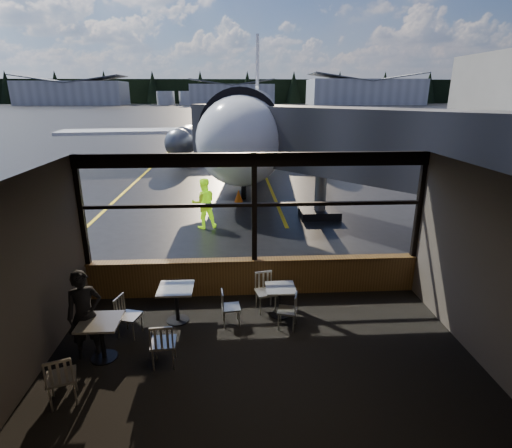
{
  "coord_description": "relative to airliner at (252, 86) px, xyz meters",
  "views": [
    {
      "loc": [
        -0.49,
        -8.94,
        4.75
      ],
      "look_at": [
        0.1,
        1.0,
        1.5
      ],
      "focal_mm": 28.0,
      "sensor_mm": 36.0,
      "label": 1
    }
  ],
  "objects": [
    {
      "name": "chair_near_n",
      "position": [
        -0.84,
        -21.99,
        -4.87
      ],
      "size": [
        0.59,
        0.59,
        0.91
      ],
      "primitive_type": null,
      "rotation": [
        0.0,
        0.0,
        3.35
      ],
      "color": "beige",
      "rests_on": "carpet_floor"
    },
    {
      "name": "mullion_centre",
      "position": [
        -1.05,
        -21.14,
        -3.12
      ],
      "size": [
        0.12,
        0.12,
        2.6
      ],
      "primitive_type": "cube",
      "color": "black",
      "rests_on": "ground"
    },
    {
      "name": "chair_near_w",
      "position": [
        -1.63,
        -22.52,
        -4.92
      ],
      "size": [
        0.49,
        0.49,
        0.81
      ],
      "primitive_type": null,
      "rotation": [
        0.0,
        0.0,
        -1.46
      ],
      "color": "#AAA599",
      "rests_on": "carpet_floor"
    },
    {
      "name": "chair_mid_s",
      "position": [
        -2.85,
        -23.8,
        -4.86
      ],
      "size": [
        0.53,
        0.53,
        0.92
      ],
      "primitive_type": null,
      "rotation": [
        0.0,
        0.0,
        0.06
      ],
      "color": "#B7B2A6",
      "rests_on": "carpet_floor"
    },
    {
      "name": "window_sill",
      "position": [
        -1.05,
        -21.14,
        -4.87
      ],
      "size": [
        8.0,
        0.28,
        0.9
      ],
      "primitive_type": "cube",
      "color": "#543719",
      "rests_on": "ground"
    },
    {
      "name": "chair_mid_w",
      "position": [
        -3.7,
        -22.81,
        -4.88
      ],
      "size": [
        0.59,
        0.59,
        0.88
      ],
      "primitive_type": null,
      "rotation": [
        0.0,
        0.0,
        -1.85
      ],
      "color": "#B8B3A6",
      "rests_on": "carpet_floor"
    },
    {
      "name": "mullion_right",
      "position": [
        2.9,
        -21.14,
        -3.12
      ],
      "size": [
        0.12,
        0.12,
        2.6
      ],
      "primitive_type": "cube",
      "color": "black",
      "rests_on": "ground"
    },
    {
      "name": "airliner",
      "position": [
        0.0,
        0.0,
        0.0
      ],
      "size": [
        31.97,
        37.25,
        10.64
      ],
      "primitive_type": null,
      "rotation": [
        0.0,
        0.0,
        -0.09
      ],
      "color": "white",
      "rests_on": "ground_plane"
    },
    {
      "name": "carpet_floor",
      "position": [
        -1.05,
        -24.14,
        -5.31
      ],
      "size": [
        8.0,
        6.0,
        0.01
      ],
      "primitive_type": "cube",
      "color": "black",
      "rests_on": "ground"
    },
    {
      "name": "chair_near_e",
      "position": [
        -0.45,
        -22.72,
        -4.92
      ],
      "size": [
        0.54,
        0.54,
        0.81
      ],
      "primitive_type": null,
      "rotation": [
        0.0,
        0.0,
        1.32
      ],
      "color": "#B1ADA0",
      "rests_on": "carpet_floor"
    },
    {
      "name": "window_header",
      "position": [
        -1.05,
        -21.14,
        -1.97
      ],
      "size": [
        8.0,
        0.18,
        0.3
      ],
      "primitive_type": "cube",
      "color": "black",
      "rests_on": "ground"
    },
    {
      "name": "ground_plane",
      "position": [
        -1.05,
        98.86,
        -5.32
      ],
      "size": [
        520.0,
        520.0,
        0.0
      ],
      "primitive_type": "plane",
      "color": "black",
      "rests_on": "ground"
    },
    {
      "name": "chair_left_s",
      "position": [
        -4.33,
        -24.63,
        -4.86
      ],
      "size": [
        0.64,
        0.64,
        0.92
      ],
      "primitive_type": null,
      "rotation": [
        0.0,
        0.0,
        0.34
      ],
      "color": "beige",
      "rests_on": "carpet_floor"
    },
    {
      "name": "fuel_tank_b",
      "position": [
        -21.05,
        160.86,
        -2.32
      ],
      "size": [
        8.0,
        8.0,
        6.0
      ],
      "primitive_type": "cylinder",
      "color": "silver",
      "rests_on": "ground_plane"
    },
    {
      "name": "cone_nose",
      "position": [
        -1.28,
        -12.19,
        -5.04
      ],
      "size": [
        0.41,
        0.41,
        0.56
      ],
      "primitive_type": "cone",
      "color": "orange",
      "rests_on": "ground_plane"
    },
    {
      "name": "mullion_left",
      "position": [
        -5.0,
        -21.14,
        -3.12
      ],
      "size": [
        0.12,
        0.12,
        2.6
      ],
      "primitive_type": "cube",
      "color": "black",
      "rests_on": "ground"
    },
    {
      "name": "treeline",
      "position": [
        -1.05,
        188.86,
        0.68
      ],
      "size": [
        360.0,
        3.0,
        12.0
      ],
      "primitive_type": "cube",
      "color": "black",
      "rests_on": "ground_plane"
    },
    {
      "name": "jet_bridge",
      "position": [
        2.55,
        -15.64,
        -2.84
      ],
      "size": [
        9.31,
        11.37,
        4.96
      ],
      "primitive_type": null,
      "color": "#2C2C2F",
      "rests_on": "ground_plane"
    },
    {
      "name": "hangar_left",
      "position": [
        -71.05,
        158.86,
        0.18
      ],
      "size": [
        45.0,
        18.0,
        11.0
      ],
      "primitive_type": null,
      "color": "silver",
      "rests_on": "ground_plane"
    },
    {
      "name": "wall_left",
      "position": [
        -5.05,
        -24.14,
        -3.57
      ],
      "size": [
        0.04,
        6.0,
        3.5
      ],
      "primitive_type": "cube",
      "color": "#4E453E",
      "rests_on": "ground"
    },
    {
      "name": "cafe_table_mid",
      "position": [
        -2.8,
        -22.32,
        -4.92
      ],
      "size": [
        0.74,
        0.74,
        0.81
      ],
      "primitive_type": null,
      "color": "#AAA69C",
      "rests_on": "carpet_floor"
    },
    {
      "name": "ceiling",
      "position": [
        -1.05,
        -24.14,
        -1.82
      ],
      "size": [
        8.0,
        6.0,
        0.04
      ],
      "primitive_type": "cube",
      "color": "#38332D",
      "rests_on": "ground"
    },
    {
      "name": "ground_crew",
      "position": [
        -2.62,
        -15.83,
        -4.39
      ],
      "size": [
        1.05,
        0.91,
        1.85
      ],
      "primitive_type": "imported",
      "rotation": [
        0.0,
        0.0,
        3.39
      ],
      "color": "#BFF219",
      "rests_on": "ground_plane"
    },
    {
      "name": "cafe_table_left",
      "position": [
        -4.02,
        -23.55,
        -4.92
      ],
      "size": [
        0.73,
        0.73,
        0.81
      ],
      "primitive_type": null,
      "color": "#9E9A91",
      "rests_on": "carpet_floor"
    },
    {
      "name": "window_transom",
      "position": [
        -1.05,
        -21.14,
        -3.02
      ],
      "size": [
        8.0,
        0.1,
        0.08
      ],
      "primitive_type": "cube",
      "color": "black",
      "rests_on": "ground"
    },
    {
      "name": "hangar_mid",
      "position": [
        -1.05,
        163.86,
        -0.32
      ],
      "size": [
        38.0,
        15.0,
        10.0
      ],
      "primitive_type": null,
      "color": "silver",
      "rests_on": "ground_plane"
    },
    {
      "name": "fuel_tank_a",
      "position": [
        -31.05,
        160.86,
        -2.32
      ],
      "size": [
        8.0,
        8.0,
        6.0
      ],
      "primitive_type": "cylinder",
      "color": "silver",
      "rests_on": "ground_plane"
    },
    {
      "name": "hangar_right",
      "position": [
        58.95,
        156.86,
        0.68
      ],
      "size": [
        50.0,
        20.0,
        12.0
      ],
      "primitive_type": null,
      "color": "silver",
      "rests_on": "ground_plane"
    },
    {
      "name": "wall_right",
      "position": [
        2.95,
        -24.14,
        -3.57
      ],
      "size": [
        0.04,
        6.0,
        3.5
      ],
      "primitive_type": "cube",
      "color": "#4E453E",
      "rests_on": "ground"
    },
    {
      "name": "fuel_tank_c",
      "position": [
        -11.05,
        160.86,
        -2.32
      ],
      "size": [
        8.0,
        8.0,
        6.0
      ],
      "primitive_type": "cylinder",
      "color": "silver",
      "rests_on": "ground_plane"
    },
    {
      "name": "wall_back",
      "position": [
        -1.05,
        -27.14,
        -3.57
      ],
      "size": [
        8.0,
        0.04,
        3.5
      ],
      "primitive_type": "cube",
      "color": "#4E453E",
      "rests_on": "ground"
    },
    {
      "name": "cafe_table_near",
      "position": [
        -0.53,
        -22.22,
        -4.97
      ],
      "size": [
        0.64,
        0.64,
        0.71
      ],
      "primitive_type": null,
      "color": "#A59F98",
      "rests_on": "carpet_floor"
    },
    {
      "name": "passenger",
      "position": [
        -4.32,
        -23.41,
        -4.45
      ],
      "size": [
        0.75,
        0.64,
        1.74
      ],
      "primitive_type": "imported",
      "rotation": [
        0.0,
        0.0,
        0.43
      ],
      "color": "black",
      "rests_on": "carpet_floor"
    }
  ]
}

